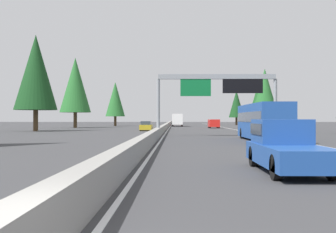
{
  "coord_description": "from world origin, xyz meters",
  "views": [
    {
      "loc": [
        -4.35,
        -1.56,
        1.9
      ],
      "look_at": [
        65.79,
        -0.24,
        2.22
      ],
      "focal_mm": 44.42,
      "sensor_mm": 36.0,
      "label": 1
    }
  ],
  "objects_px": {
    "sedan_far_left": "(177,123)",
    "oncoming_near": "(146,126)",
    "bus_mid_right": "(263,121)",
    "conifer_right_distant": "(236,104)",
    "conifer_left_near": "(36,72)",
    "minivan_distant_b": "(214,123)",
    "pickup_mid_center": "(285,146)",
    "sign_gantry_overhead": "(218,87)",
    "conifer_right_far": "(260,98)",
    "box_truck_near_center": "(177,120)",
    "conifer_right_mid": "(265,93)",
    "conifer_left_far": "(115,99)",
    "conifer_left_mid": "(75,85)"
  },
  "relations": [
    {
      "from": "sedan_far_left",
      "to": "conifer_left_far",
      "type": "height_order",
      "value": "conifer_left_far"
    },
    {
      "from": "conifer_right_distant",
      "to": "conifer_left_mid",
      "type": "relative_size",
      "value": 0.7
    },
    {
      "from": "minivan_distant_b",
      "to": "box_truck_near_center",
      "type": "relative_size",
      "value": 0.59
    },
    {
      "from": "pickup_mid_center",
      "to": "conifer_right_distant",
      "type": "xyz_separation_m",
      "value": [
        102.74,
        -13.22,
        5.08
      ]
    },
    {
      "from": "sedan_far_left",
      "to": "oncoming_near",
      "type": "xyz_separation_m",
      "value": [
        -54.76,
        4.93,
        0.0
      ]
    },
    {
      "from": "sign_gantry_overhead",
      "to": "conifer_right_far",
      "type": "distance_m",
      "value": 41.54
    },
    {
      "from": "oncoming_near",
      "to": "conifer_right_distant",
      "type": "xyz_separation_m",
      "value": [
        53.61,
        -21.75,
        5.31
      ]
    },
    {
      "from": "box_truck_near_center",
      "to": "conifer_right_distant",
      "type": "xyz_separation_m",
      "value": [
        19.51,
        -16.79,
        4.39
      ]
    },
    {
      "from": "bus_mid_right",
      "to": "conifer_right_distant",
      "type": "height_order",
      "value": "conifer_right_distant"
    },
    {
      "from": "oncoming_near",
      "to": "minivan_distant_b",
      "type": "bearing_deg",
      "value": 145.41
    },
    {
      "from": "bus_mid_right",
      "to": "conifer_left_far",
      "type": "bearing_deg",
      "value": 18.39
    },
    {
      "from": "box_truck_near_center",
      "to": "conifer_right_mid",
      "type": "height_order",
      "value": "conifer_right_mid"
    },
    {
      "from": "pickup_mid_center",
      "to": "conifer_right_mid",
      "type": "relative_size",
      "value": 0.59
    },
    {
      "from": "pickup_mid_center",
      "to": "minivan_distant_b",
      "type": "bearing_deg",
      "value": -3.01
    },
    {
      "from": "minivan_distant_b",
      "to": "conifer_left_far",
      "type": "relative_size",
      "value": 0.46
    },
    {
      "from": "pickup_mid_center",
      "to": "sedan_far_left",
      "type": "bearing_deg",
      "value": 1.99
    },
    {
      "from": "sedan_far_left",
      "to": "conifer_left_near",
      "type": "height_order",
      "value": "conifer_left_near"
    },
    {
      "from": "box_truck_near_center",
      "to": "oncoming_near",
      "type": "height_order",
      "value": "box_truck_near_center"
    },
    {
      "from": "conifer_left_near",
      "to": "conifer_left_far",
      "type": "relative_size",
      "value": 1.31
    },
    {
      "from": "pickup_mid_center",
      "to": "oncoming_near",
      "type": "relative_size",
      "value": 1.27
    },
    {
      "from": "pickup_mid_center",
      "to": "conifer_left_near",
      "type": "bearing_deg",
      "value": 28.21
    },
    {
      "from": "conifer_right_distant",
      "to": "conifer_right_mid",
      "type": "bearing_deg",
      "value": 176.3
    },
    {
      "from": "pickup_mid_center",
      "to": "conifer_left_far",
      "type": "bearing_deg",
      "value": 12.22
    },
    {
      "from": "pickup_mid_center",
      "to": "conifer_left_far",
      "type": "xyz_separation_m",
      "value": [
        87.69,
        18.99,
        5.75
      ]
    },
    {
      "from": "sedan_far_left",
      "to": "conifer_right_far",
      "type": "relative_size",
      "value": 0.44
    },
    {
      "from": "pickup_mid_center",
      "to": "box_truck_near_center",
      "type": "height_order",
      "value": "box_truck_near_center"
    },
    {
      "from": "minivan_distant_b",
      "to": "conifer_right_mid",
      "type": "distance_m",
      "value": 19.23
    },
    {
      "from": "bus_mid_right",
      "to": "conifer_left_near",
      "type": "relative_size",
      "value": 0.8
    },
    {
      "from": "conifer_right_mid",
      "to": "conifer_right_distant",
      "type": "height_order",
      "value": "conifer_right_distant"
    },
    {
      "from": "sign_gantry_overhead",
      "to": "oncoming_near",
      "type": "xyz_separation_m",
      "value": [
        20.44,
        9.06,
        -4.52
      ]
    },
    {
      "from": "minivan_distant_b",
      "to": "oncoming_near",
      "type": "height_order",
      "value": "minivan_distant_b"
    },
    {
      "from": "conifer_right_distant",
      "to": "conifer_left_mid",
      "type": "bearing_deg",
      "value": 132.83
    },
    {
      "from": "oncoming_near",
      "to": "conifer_left_far",
      "type": "xyz_separation_m",
      "value": [
        38.55,
        10.45,
        5.98
      ]
    },
    {
      "from": "conifer_right_far",
      "to": "bus_mid_right",
      "type": "bearing_deg",
      "value": 168.91
    },
    {
      "from": "sedan_far_left",
      "to": "conifer_left_far",
      "type": "bearing_deg",
      "value": 136.49
    },
    {
      "from": "bus_mid_right",
      "to": "minivan_distant_b",
      "type": "relative_size",
      "value": 2.3
    },
    {
      "from": "conifer_right_far",
      "to": "conifer_left_near",
      "type": "height_order",
      "value": "conifer_left_near"
    },
    {
      "from": "box_truck_near_center",
      "to": "conifer_right_far",
      "type": "bearing_deg",
      "value": -132.18
    },
    {
      "from": "pickup_mid_center",
      "to": "conifer_right_far",
      "type": "bearing_deg",
      "value": -10.64
    },
    {
      "from": "conifer_left_mid",
      "to": "pickup_mid_center",
      "type": "bearing_deg",
      "value": -160.44
    },
    {
      "from": "oncoming_near",
      "to": "conifer_right_distant",
      "type": "height_order",
      "value": "conifer_right_distant"
    },
    {
      "from": "box_truck_near_center",
      "to": "conifer_right_mid",
      "type": "xyz_separation_m",
      "value": [
        -34.18,
        -13.32,
        4.19
      ]
    },
    {
      "from": "pickup_mid_center",
      "to": "sedan_far_left",
      "type": "height_order",
      "value": "pickup_mid_center"
    },
    {
      "from": "conifer_left_near",
      "to": "conifer_left_mid",
      "type": "xyz_separation_m",
      "value": [
        21.94,
        -0.55,
        -0.12
      ]
    },
    {
      "from": "minivan_distant_b",
      "to": "conifer_right_far",
      "type": "relative_size",
      "value": 0.5
    },
    {
      "from": "minivan_distant_b",
      "to": "sedan_far_left",
      "type": "xyz_separation_m",
      "value": [
        37.31,
        7.11,
        -0.27
      ]
    },
    {
      "from": "bus_mid_right",
      "to": "conifer_right_distant",
      "type": "xyz_separation_m",
      "value": [
        82.46,
        -9.79,
        4.28
      ]
    },
    {
      "from": "box_truck_near_center",
      "to": "pickup_mid_center",
      "type": "bearing_deg",
      "value": -177.54
    },
    {
      "from": "oncoming_near",
      "to": "conifer_left_mid",
      "type": "bearing_deg",
      "value": -140.42
    },
    {
      "from": "bus_mid_right",
      "to": "conifer_right_distant",
      "type": "relative_size",
      "value": 1.16
    }
  ]
}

